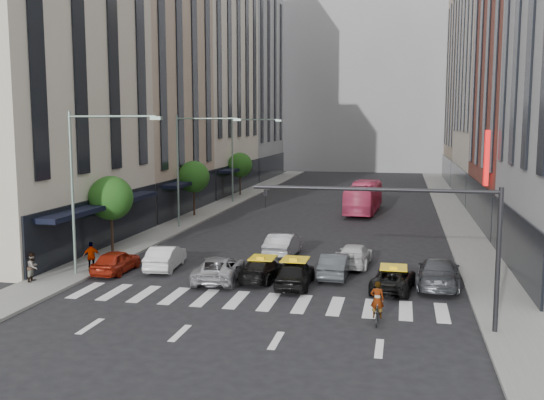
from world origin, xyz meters
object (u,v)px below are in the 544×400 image
Objects in this scene: car_white_front at (165,257)px; pedestrian_far at (92,257)px; taxi_center at (295,273)px; bus at (364,198)px; streetlamp_far at (241,148)px; car_red at (116,261)px; pedestrian_near at (33,267)px; motorcycle at (377,314)px; streetlamp_near at (87,171)px; taxi_left at (263,269)px; streetlamp_mid at (189,156)px.

car_white_front is 4.15m from pedestrian_far.
pedestrian_far reaches higher than taxi_center.
taxi_center is 27.45m from bus.
streetlamp_far reaches higher than car_red.
pedestrian_near is (-2.28, -33.96, -4.98)m from streetlamp_far.
motorcycle is 0.91× the size of pedestrian_far.
streetlamp_near is 5.38× the size of pedestrian_far.
car_white_front is 0.41× the size of bus.
car_red is (0.90, 1.22, -5.24)m from streetlamp_near.
streetlamp_far is 14.54m from bus.
streetlamp_near is 31.10m from bus.
motorcycle is (12.54, -7.29, -0.30)m from car_white_front.
taxi_left is 12.20m from pedestrian_near.
streetlamp_near is 5.88× the size of motorcycle.
car_white_front reaches higher than motorcycle.
bus is at bearing -17.61° from streetlamp_far.
streetlamp_mid reaches higher than pedestrian_far.
streetlamp_near is 2.12× the size of car_white_front.
pedestrian_far reaches higher than taxi_left.
car_red is at bearing 25.49° from car_white_front.
car_red is 4.51m from pedestrian_near.
car_red is 0.92× the size of taxi_center.
taxi_center reaches higher than taxi_left.
streetlamp_mid is (0.00, 16.00, 0.00)m from streetlamp_near.
car_white_front is at bearing -15.95° from taxi_center.
streetlamp_mid and streetlamp_far have the same top height.
motorcycle is at bearing -16.17° from streetlamp_near.
streetlamp_far is at bearing 90.00° from streetlamp_near.
car_white_front is at bearing -56.98° from pedestrian_near.
taxi_left is at bearing 85.41° from bus.
streetlamp_near reaches higher than motorcycle.
bus is 6.73× the size of pedestrian_near.
car_red is at bearing -21.27° from motorcycle.
streetlamp_mid reaches higher than bus.
pedestrian_far reaches higher than car_red.
streetlamp_far is at bearing -66.61° from motorcycle.
taxi_left is at bearing -26.72° from taxi_center.
bus is (13.19, 27.81, -4.45)m from streetlamp_near.
taxi_center is at bearing -86.98° from pedestrian_near.
streetlamp_far is (0.00, 16.00, 0.00)m from streetlamp_mid.
streetlamp_far is 34.40m from pedestrian_near.
streetlamp_mid is 5.81× the size of pedestrian_near.
taxi_left is 2.71× the size of pedestrian_near.
bus reaches higher than pedestrian_far.
car_red is 29.30m from bus.
bus is 33.56m from pedestrian_near.
motorcycle is (6.38, -5.99, -0.21)m from taxi_left.
car_white_front is at bearing -76.12° from streetlamp_mid.
streetlamp_far is 0.86× the size of bus.
streetlamp_near reaches higher than bus.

